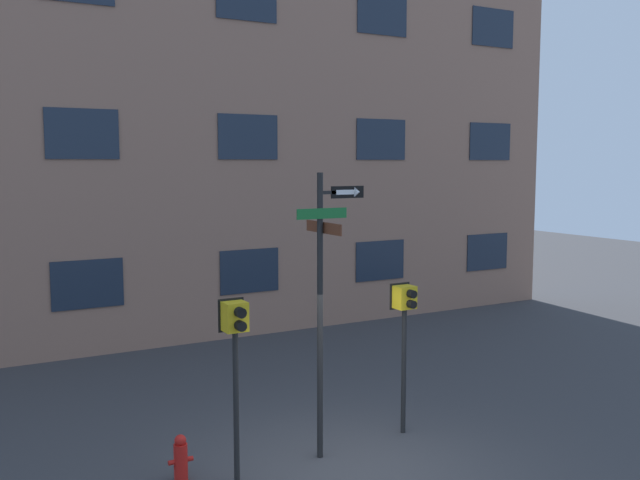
# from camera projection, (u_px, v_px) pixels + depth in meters

# --- Properties ---
(ground_plane) EXTENTS (60.00, 60.00, 0.00)m
(ground_plane) POSITION_uv_depth(u_px,v_px,m) (354.00, 473.00, 10.23)
(ground_plane) COLOR #38383A
(building_facade) EXTENTS (24.00, 0.64, 13.52)m
(building_facade) POSITION_uv_depth(u_px,v_px,m) (164.00, 64.00, 16.84)
(building_facade) COLOR #936B56
(building_facade) RESTS_ON ground_plane
(street_sign_pole) EXTENTS (1.15, 1.01, 4.29)m
(street_sign_pole) POSITION_uv_depth(u_px,v_px,m) (324.00, 291.00, 10.53)
(street_sign_pole) COLOR black
(street_sign_pole) RESTS_ON ground_plane
(pedestrian_signal_left) EXTENTS (0.37, 0.40, 2.59)m
(pedestrian_signal_left) POSITION_uv_depth(u_px,v_px,m) (235.00, 340.00, 9.68)
(pedestrian_signal_left) COLOR black
(pedestrian_signal_left) RESTS_ON ground_plane
(pedestrian_signal_right) EXTENTS (0.38, 0.40, 2.48)m
(pedestrian_signal_right) POSITION_uv_depth(u_px,v_px,m) (405.00, 317.00, 11.54)
(pedestrian_signal_right) COLOR black
(pedestrian_signal_right) RESTS_ON ground_plane
(fire_hydrant) EXTENTS (0.35, 0.19, 0.67)m
(fire_hydrant) POSITION_uv_depth(u_px,v_px,m) (181.00, 459.00, 9.93)
(fire_hydrant) COLOR red
(fire_hydrant) RESTS_ON ground_plane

